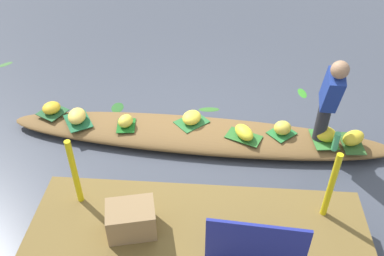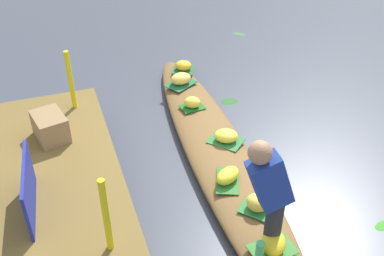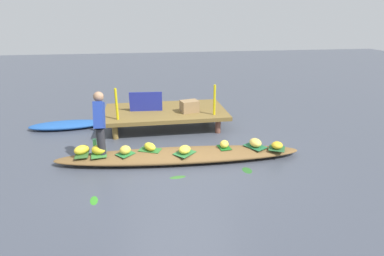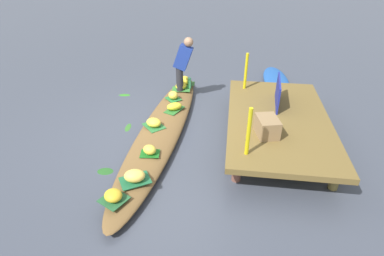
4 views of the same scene
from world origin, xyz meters
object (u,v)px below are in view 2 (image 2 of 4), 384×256
at_px(banana_bunch_0, 226,136).
at_px(banana_bunch_7, 228,176).
at_px(banana_bunch_1, 183,65).
at_px(banana_bunch_4, 181,79).
at_px(banana_bunch_3, 273,243).
at_px(vendor_boat, 218,154).
at_px(banana_bunch_6, 192,102).
at_px(market_banner, 29,189).
at_px(vendor_person, 270,190).
at_px(banana_bunch_2, 257,203).
at_px(water_bottle, 260,253).
at_px(produce_crate, 50,127).

distance_m(banana_bunch_0, banana_bunch_7, 0.74).
bearing_deg(banana_bunch_1, banana_bunch_4, 157.07).
height_order(banana_bunch_3, banana_bunch_4, banana_bunch_3).
distance_m(vendor_boat, banana_bunch_6, 0.96).
bearing_deg(market_banner, vendor_person, -111.11).
distance_m(banana_bunch_2, water_bottle, 0.67).
xyz_separation_m(banana_bunch_4, banana_bunch_7, (-2.22, 0.17, -0.01)).
xyz_separation_m(banana_bunch_0, banana_bunch_2, (-1.18, 0.15, 0.01)).
height_order(banana_bunch_4, market_banner, market_banner).
bearing_deg(banana_bunch_1, market_banner, 138.35).
height_order(banana_bunch_7, market_banner, market_banner).
xyz_separation_m(banana_bunch_0, banana_bunch_3, (-1.71, 0.24, 0.01)).
bearing_deg(banana_bunch_3, banana_bunch_2, -9.35).
relative_size(banana_bunch_1, market_banner, 0.30).
distance_m(banana_bunch_2, banana_bunch_3, 0.53).
bearing_deg(water_bottle, banana_bunch_3, -63.99).
bearing_deg(banana_bunch_7, banana_bunch_1, -7.53).
relative_size(vendor_boat, banana_bunch_2, 22.58).
bearing_deg(banana_bunch_2, banana_bunch_0, -7.25).
distance_m(banana_bunch_1, banana_bunch_7, 2.65).
bearing_deg(banana_bunch_2, banana_bunch_7, 12.91).
bearing_deg(banana_bunch_0, banana_bunch_4, 3.36).
relative_size(banana_bunch_3, market_banner, 0.35).
distance_m(banana_bunch_6, vendor_person, 2.57).
bearing_deg(banana_bunch_3, banana_bunch_0, -7.90).
height_order(banana_bunch_4, banana_bunch_6, banana_bunch_4).
xyz_separation_m(banana_bunch_7, produce_crate, (1.10, 1.74, 0.32)).
distance_m(banana_bunch_1, banana_bunch_4, 0.45).
bearing_deg(banana_bunch_1, vendor_person, 173.82).
xyz_separation_m(banana_bunch_1, banana_bunch_7, (-2.63, 0.35, 0.00)).
distance_m(vendor_boat, banana_bunch_7, 0.65).
bearing_deg(banana_bunch_2, market_banner, 77.34).
bearing_deg(banana_bunch_1, vendor_boat, 173.87).
xyz_separation_m(banana_bunch_0, banana_bunch_6, (0.86, 0.14, 0.00)).
bearing_deg(banana_bunch_3, banana_bunch_7, 1.50).
relative_size(banana_bunch_0, banana_bunch_1, 1.14).
xyz_separation_m(banana_bunch_4, market_banner, (-2.23, 2.18, 0.41)).
bearing_deg(banana_bunch_4, vendor_boat, 178.46).
xyz_separation_m(vendor_boat, market_banner, (-0.63, 2.13, 0.60)).
relative_size(banana_bunch_2, banana_bunch_4, 0.74).
bearing_deg(banana_bunch_4, banana_bunch_2, 178.72).
height_order(banana_bunch_0, banana_bunch_4, banana_bunch_4).
bearing_deg(water_bottle, banana_bunch_7, -8.10).
distance_m(banana_bunch_1, banana_bunch_2, 3.13).
bearing_deg(banana_bunch_7, banana_bunch_4, -4.48).
bearing_deg(banana_bunch_3, water_bottle, 116.01).
bearing_deg(vendor_person, banana_bunch_4, -3.85).
height_order(banana_bunch_6, water_bottle, water_bottle).
relative_size(vendor_boat, banana_bunch_1, 20.11).
xyz_separation_m(banana_bunch_2, vendor_person, (-0.45, 0.15, 0.61)).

